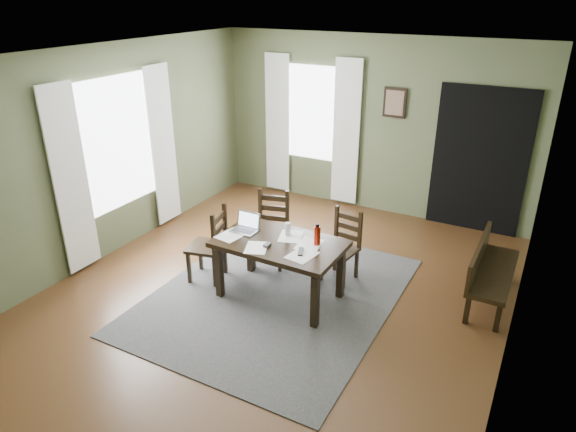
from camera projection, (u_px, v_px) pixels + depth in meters
The scene contains 26 objects.
ground at pixel (276, 295), 6.03m from camera, with size 5.00×6.00×0.01m.
room_shell at pixel (274, 147), 5.29m from camera, with size 5.02×6.02×2.71m.
rug at pixel (276, 295), 6.02m from camera, with size 2.60×3.20×0.01m.
dining_table at pixel (280, 249), 5.74m from camera, with size 1.43×0.87×0.71m.
chair_end at pixel (210, 245), 6.17m from camera, with size 0.50×0.50×0.95m.
chair_back_left at pixel (271, 229), 6.56m from camera, with size 0.51×0.51×0.96m.
chair_back_right at pixel (342, 247), 6.21m from camera, with size 0.44×0.44×0.88m.
bench at pixel (488, 267), 5.75m from camera, with size 0.41×1.28×0.72m.
laptop at pixel (246, 226), 5.95m from camera, with size 0.30×0.24×0.21m.
computer_mouse at pixel (267, 245), 5.59m from camera, with size 0.06×0.10×0.03m, color #3F3F42.
tv_remote at pixel (301, 252), 5.47m from camera, with size 0.05×0.18×0.02m, color black.
drinking_glass at pixel (288, 229), 5.82m from camera, with size 0.07×0.07×0.15m, color silver.
water_bottle at pixel (317, 235), 5.59m from camera, with size 0.09×0.09×0.25m.
paper_a at pixel (232, 235), 5.85m from camera, with size 0.26×0.33×0.00m, color white.
paper_b at pixel (302, 255), 5.41m from camera, with size 0.25×0.33×0.00m, color white.
paper_c at pixel (291, 236), 5.82m from camera, with size 0.25×0.33×0.00m, color white.
paper_d at pixel (309, 245), 5.63m from camera, with size 0.25×0.33×0.00m, color white.
paper_e at pixel (256, 248), 5.57m from camera, with size 0.23×0.30×0.00m, color white.
window_left at pixel (117, 143), 6.66m from camera, with size 0.01×1.30×1.70m.
window_back at pixel (312, 113), 8.25m from camera, with size 1.00×0.01×1.50m.
curtain_left_near at pixel (71, 181), 6.09m from camera, with size 0.03×0.48×2.30m.
curtain_left_far at pixel (163, 146), 7.41m from camera, with size 0.03×0.48×2.30m.
curtain_back_left at pixel (277, 124), 8.60m from camera, with size 0.44×0.03×2.30m.
curtain_back_right at pixel (346, 133), 8.06m from camera, with size 0.44×0.03×2.30m.
framed_picture at pixel (395, 103), 7.54m from camera, with size 0.34×0.03×0.44m.
doorway_back at pixel (479, 161), 7.27m from camera, with size 1.30×0.03×2.10m.
Camera 1 is at (2.55, -4.44, 3.31)m, focal length 32.00 mm.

